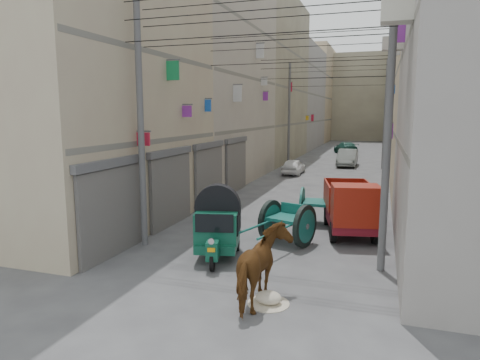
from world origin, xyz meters
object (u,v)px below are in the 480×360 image
at_px(tonga_cart, 287,222).
at_px(horse, 263,268).
at_px(distant_car_green, 346,148).
at_px(auto_rickshaw, 218,225).
at_px(feed_sack, 269,298).
at_px(second_cart, 322,205).
at_px(distant_car_white, 293,166).
at_px(mini_truck, 351,210).
at_px(distant_car_grey, 347,158).

relative_size(tonga_cart, horse, 1.58).
xyz_separation_m(tonga_cart, distant_car_green, (-0.72, 31.90, -0.10)).
relative_size(auto_rickshaw, feed_sack, 4.14).
height_order(tonga_cart, second_cart, second_cart).
bearing_deg(tonga_cart, second_cart, 93.48).
relative_size(horse, distant_car_green, 0.48).
bearing_deg(tonga_cart, distant_car_white, 118.40).
bearing_deg(auto_rickshaw, horse, -65.67).
xyz_separation_m(second_cart, feed_sack, (-0.18, -7.32, -0.60)).
relative_size(mini_truck, feed_sack, 6.25).
height_order(second_cart, feed_sack, second_cart).
bearing_deg(distant_car_green, auto_rickshaw, 69.02).
xyz_separation_m(feed_sack, distant_car_white, (-3.49, 20.20, 0.39)).
relative_size(second_cart, distant_car_green, 0.39).
distance_m(auto_rickshaw, distant_car_green, 33.78).
bearing_deg(distant_car_grey, tonga_cart, -90.18).
bearing_deg(mini_truck, distant_car_white, 96.69).
xyz_separation_m(tonga_cart, mini_truck, (1.89, 1.46, 0.21)).
bearing_deg(tonga_cart, feed_sack, -65.16).
bearing_deg(second_cart, distant_car_green, 89.82).
distance_m(auto_rickshaw, mini_truck, 4.86).
bearing_deg(auto_rickshaw, feed_sack, -63.54).
distance_m(auto_rickshaw, tonga_cart, 2.51).
xyz_separation_m(mini_truck, feed_sack, (-1.34, -5.93, -0.77)).
bearing_deg(horse, feed_sack, -144.46).
xyz_separation_m(auto_rickshaw, distant_car_white, (-1.28, 17.60, -0.43)).
relative_size(tonga_cart, distant_car_green, 0.76).
relative_size(tonga_cart, distant_car_white, 1.02).
bearing_deg(mini_truck, tonga_cart, -154.45).
relative_size(auto_rickshaw, distant_car_grey, 0.60).
distance_m(tonga_cart, mini_truck, 2.40).
bearing_deg(feed_sack, distant_car_grey, 90.70).
distance_m(distant_car_grey, distant_car_green, 10.41).
distance_m(mini_truck, feed_sack, 6.13).
xyz_separation_m(auto_rickshaw, feed_sack, (2.21, -2.61, -0.82)).
bearing_deg(second_cart, auto_rickshaw, -119.88).
height_order(horse, distant_car_grey, horse).
bearing_deg(second_cart, distant_car_grey, 88.48).
bearing_deg(distant_car_white, distant_car_grey, -118.05).
bearing_deg(mini_truck, second_cart, 118.10).
relative_size(second_cart, horse, 0.81).
height_order(distant_car_white, distant_car_grey, distant_car_grey).
bearing_deg(distant_car_white, distant_car_green, -97.21).
xyz_separation_m(mini_truck, second_cart, (-1.17, 1.39, -0.18)).
height_order(tonga_cart, mini_truck, mini_truck).
distance_m(tonga_cart, distant_car_green, 31.91).
xyz_separation_m(mini_truck, distant_car_white, (-4.83, 14.27, -0.38)).
height_order(tonga_cart, feed_sack, tonga_cart).
bearing_deg(second_cart, distant_car_white, 102.84).
distance_m(feed_sack, horse, 0.72).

